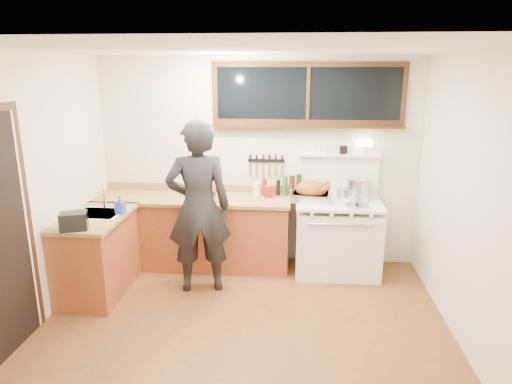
# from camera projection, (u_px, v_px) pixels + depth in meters

# --- Properties ---
(ground_plane) EXTENTS (4.00, 3.50, 0.02)m
(ground_plane) POSITION_uv_depth(u_px,v_px,m) (243.00, 330.00, 4.43)
(ground_plane) COLOR #593117
(room_shell) EXTENTS (4.10, 3.60, 2.65)m
(room_shell) POSITION_uv_depth(u_px,v_px,m) (242.00, 162.00, 3.99)
(room_shell) COLOR beige
(room_shell) RESTS_ON ground
(counter_back) EXTENTS (2.44, 0.64, 1.00)m
(counter_back) POSITION_uv_depth(u_px,v_px,m) (193.00, 231.00, 5.77)
(counter_back) COLOR brown
(counter_back) RESTS_ON ground
(counter_left) EXTENTS (0.64, 1.09, 0.90)m
(counter_left) POSITION_uv_depth(u_px,v_px,m) (97.00, 254.00, 5.05)
(counter_left) COLOR brown
(counter_left) RESTS_ON ground
(sink_unit) EXTENTS (0.50, 0.45, 0.37)m
(sink_unit) POSITION_uv_depth(u_px,v_px,m) (99.00, 218.00, 5.02)
(sink_unit) COLOR white
(sink_unit) RESTS_ON counter_left
(vintage_stove) EXTENTS (1.02, 0.74, 1.59)m
(vintage_stove) POSITION_uv_depth(u_px,v_px,m) (337.00, 236.00, 5.57)
(vintage_stove) COLOR white
(vintage_stove) RESTS_ON ground
(back_window) EXTENTS (2.32, 0.13, 0.77)m
(back_window) POSITION_uv_depth(u_px,v_px,m) (308.00, 101.00, 5.48)
(back_window) COLOR black
(back_window) RESTS_ON room_shell
(knife_strip) EXTENTS (0.46, 0.03, 0.28)m
(knife_strip) POSITION_uv_depth(u_px,v_px,m) (266.00, 161.00, 5.74)
(knife_strip) COLOR black
(knife_strip) RESTS_ON room_shell
(man) EXTENTS (0.79, 0.61, 1.94)m
(man) POSITION_uv_depth(u_px,v_px,m) (199.00, 208.00, 5.00)
(man) COLOR black
(man) RESTS_ON ground
(soap_bottle) EXTENTS (0.11, 0.11, 0.21)m
(soap_bottle) POSITION_uv_depth(u_px,v_px,m) (120.00, 205.00, 4.98)
(soap_bottle) COLOR blue
(soap_bottle) RESTS_ON counter_left
(toaster) EXTENTS (0.30, 0.25, 0.18)m
(toaster) POSITION_uv_depth(u_px,v_px,m) (74.00, 221.00, 4.50)
(toaster) COLOR black
(toaster) RESTS_ON counter_left
(cutting_board) EXTENTS (0.42, 0.32, 0.14)m
(cutting_board) POSITION_uv_depth(u_px,v_px,m) (207.00, 195.00, 5.56)
(cutting_board) COLOR olive
(cutting_board) RESTS_ON counter_back
(roast_turkey) EXTENTS (0.52, 0.41, 0.26)m
(roast_turkey) POSITION_uv_depth(u_px,v_px,m) (311.00, 192.00, 5.48)
(roast_turkey) COLOR silver
(roast_turkey) RESTS_ON vintage_stove
(stockpot) EXTENTS (0.36, 0.36, 0.26)m
(stockpot) POSITION_uv_depth(u_px,v_px,m) (358.00, 189.00, 5.52)
(stockpot) COLOR silver
(stockpot) RESTS_ON vintage_stove
(saucepan) EXTENTS (0.16, 0.27, 0.11)m
(saucepan) POSITION_uv_depth(u_px,v_px,m) (342.00, 193.00, 5.63)
(saucepan) COLOR silver
(saucepan) RESTS_ON vintage_stove
(pot_lid) EXTENTS (0.33, 0.33, 0.04)m
(pot_lid) POSITION_uv_depth(u_px,v_px,m) (357.00, 206.00, 5.26)
(pot_lid) COLOR silver
(pot_lid) RESTS_ON vintage_stove
(coffee_tin) EXTENTS (0.10, 0.08, 0.15)m
(coffee_tin) POSITION_uv_depth(u_px,v_px,m) (268.00, 192.00, 5.62)
(coffee_tin) COLOR maroon
(coffee_tin) RESTS_ON counter_back
(pitcher) EXTENTS (0.10, 0.10, 0.17)m
(pitcher) POSITION_uv_depth(u_px,v_px,m) (257.00, 189.00, 5.69)
(pitcher) COLOR white
(pitcher) RESTS_ON counter_back
(bottle_cluster) EXTENTS (0.49, 0.07, 0.28)m
(bottle_cluster) POSITION_uv_depth(u_px,v_px,m) (284.00, 186.00, 5.69)
(bottle_cluster) COLOR black
(bottle_cluster) RESTS_ON counter_back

